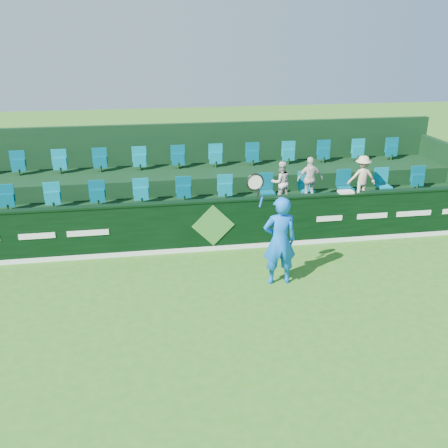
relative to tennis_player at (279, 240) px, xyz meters
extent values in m
plane|color=#2E6919|center=(-1.19, -1.93, -1.03)|extent=(60.00, 60.00, 0.00)
cube|color=black|center=(-1.19, 2.07, -0.38)|extent=(16.00, 0.20, 1.30)
cube|color=black|center=(-1.19, 2.07, 0.30)|extent=(16.00, 0.24, 0.05)
cube|color=white|center=(-1.19, 1.96, -0.97)|extent=(16.00, 0.02, 0.12)
cube|color=#387D2D|center=(-1.19, 1.95, -0.33)|extent=(1.10, 0.02, 1.10)
cube|color=white|center=(-5.49, 1.96, -0.33)|extent=(0.85, 0.01, 0.14)
cube|color=white|center=(-4.29, 1.96, -0.33)|extent=(1.00, 0.01, 0.14)
cube|color=white|center=(1.91, 1.96, -0.33)|extent=(0.70, 0.01, 0.14)
cube|color=white|center=(3.11, 1.96, -0.33)|extent=(0.85, 0.01, 0.14)
cube|color=white|center=(4.31, 1.96, -0.33)|extent=(1.00, 0.01, 0.14)
cube|color=black|center=(-1.19, 3.17, -0.63)|extent=(16.00, 2.00, 0.80)
cube|color=black|center=(-1.19, 5.07, -0.38)|extent=(16.00, 1.80, 1.30)
cube|color=black|center=(-1.19, 6.07, 0.27)|extent=(16.00, 0.20, 2.60)
cube|color=#05788C|center=(-1.19, 3.57, 0.07)|extent=(13.50, 0.50, 0.60)
cube|color=#05788C|center=(-1.19, 5.37, 0.57)|extent=(13.50, 0.50, 0.60)
imported|color=blue|center=(0.01, 0.00, -0.01)|extent=(0.76, 0.51, 2.03)
cylinder|color=#143FBF|center=(-0.46, -0.10, 0.95)|extent=(0.09, 0.04, 0.22)
cylinder|color=black|center=(-0.52, -0.10, 1.15)|extent=(0.08, 0.03, 0.20)
torus|color=black|center=(-0.60, -0.10, 1.39)|extent=(0.45, 0.04, 0.45)
cylinder|color=silver|center=(-0.60, -0.10, 1.39)|extent=(0.37, 0.01, 0.37)
imported|color=beige|center=(0.90, 3.19, 0.36)|extent=(0.62, 0.51, 1.18)
imported|color=silver|center=(1.74, 3.19, 0.41)|extent=(0.74, 0.31, 1.27)
imported|color=#CDB790|center=(3.29, 3.19, 0.39)|extent=(0.84, 0.54, 1.24)
cube|color=silver|center=(2.35, 2.07, 0.35)|extent=(0.38, 0.25, 0.06)
cylinder|color=silver|center=(2.70, 2.07, 0.45)|extent=(0.08, 0.08, 0.24)
camera|label=1|loc=(-2.84, -9.73, 4.28)|focal=40.00mm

